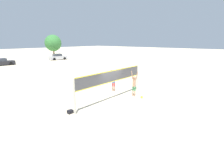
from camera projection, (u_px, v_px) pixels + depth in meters
name	position (u px, v px, depth m)	size (l,w,h in m)	color
ground_plane	(112.00, 100.00, 14.89)	(200.00, 200.00, 0.00)	beige
volleyball_net	(112.00, 80.00, 14.46)	(7.95, 0.14, 2.54)	beige
player_spiker	(134.00, 83.00, 15.56)	(0.28, 0.73, 2.30)	tan
player_blocker	(114.00, 80.00, 17.19)	(0.28, 0.70, 2.14)	tan
volleyball	(142.00, 97.00, 15.29)	(0.21, 0.21, 0.21)	yellow
gear_bag	(70.00, 112.00, 12.13)	(0.37, 0.31, 0.24)	black
parked_car_near	(58.00, 57.00, 44.83)	(4.60, 2.55, 1.52)	#B7B7BC
parked_car_mid	(2.00, 62.00, 34.75)	(4.64, 2.12, 1.43)	#232328
tree_left_cluster	(53.00, 43.00, 48.11)	(4.48, 4.48, 6.37)	brown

